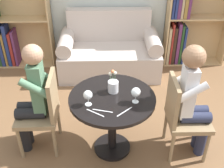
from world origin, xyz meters
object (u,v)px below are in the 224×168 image
object	(u,v)px
couch	(109,53)
wine_glass_right	(136,93)
bookshelf_left	(11,25)
chair_left	(44,110)
person_right	(194,99)
wine_glass_left	(88,95)
person_left	(32,98)
bookshelf_right	(188,19)
flower_vase	(113,85)
chair_right	(182,115)

from	to	relation	value
couch	wine_glass_right	world-z (taller)	couch
bookshelf_left	chair_left	distance (m)	2.06
person_right	wine_glass_left	distance (m)	1.03
person_left	wine_glass_right	xyz separation A→B (m)	(1.02, -0.15, 0.16)
person_left	wine_glass_right	distance (m)	1.04
bookshelf_left	person_right	world-z (taller)	bookshelf_left
bookshelf_right	wine_glass_right	size ratio (longest dim) A/B	9.98
wine_glass_left	flower_vase	xyz separation A→B (m)	(0.24, 0.21, -0.03)
bookshelf_right	person_left	xyz separation A→B (m)	(-2.03, -1.88, -0.10)
person_right	flower_vase	world-z (taller)	person_right
couch	wine_glass_left	world-z (taller)	couch
couch	wine_glass_left	xyz separation A→B (m)	(-0.23, -1.80, 0.50)
couch	wine_glass_left	distance (m)	1.88
couch	bookshelf_left	bearing A→B (deg)	169.84
chair_right	flower_vase	world-z (taller)	flower_vase
person_right	chair_left	bearing A→B (deg)	86.06
bookshelf_right	chair_right	world-z (taller)	bookshelf_right
bookshelf_left	chair_left	size ratio (longest dim) A/B	1.75
bookshelf_right	wine_glass_right	xyz separation A→B (m)	(-1.01, -2.03, 0.06)
bookshelf_right	wine_glass_right	world-z (taller)	bookshelf_right
chair_left	chair_right	size ratio (longest dim) A/B	1.00
couch	person_right	bearing A→B (deg)	-65.22
person_right	flower_vase	xyz separation A→B (m)	(-0.78, 0.13, 0.09)
wine_glass_right	flower_vase	xyz separation A→B (m)	(-0.21, 0.17, -0.03)
couch	person_right	xyz separation A→B (m)	(0.79, -1.72, 0.37)
couch	chair_right	xyz separation A→B (m)	(0.71, -1.72, 0.18)
wine_glass_right	person_right	bearing A→B (deg)	4.57
bookshelf_left	wine_glass_left	size ratio (longest dim) A/B	10.19
chair_right	person_right	bearing A→B (deg)	-90.11
person_right	wine_glass_left	bearing A→B (deg)	94.44
bookshelf_right	wine_glass_right	bearing A→B (deg)	-116.38
chair_left	wine_glass_right	distance (m)	0.99
person_left	chair_right	bearing A→B (deg)	84.97
chair_left	wine_glass_right	xyz separation A→B (m)	(0.93, -0.15, 0.31)
flower_vase	wine_glass_left	bearing A→B (deg)	-139.23
wine_glass_right	bookshelf_right	bearing A→B (deg)	63.62
wine_glass_left	flower_vase	world-z (taller)	flower_vase
bookshelf_right	chair_left	distance (m)	2.71
bookshelf_right	wine_glass_left	world-z (taller)	bookshelf_right
chair_left	person_right	world-z (taller)	person_right
couch	flower_vase	xyz separation A→B (m)	(0.01, -1.59, 0.46)
chair_right	person_left	size ratio (longest dim) A/B	0.73
chair_left	person_right	size ratio (longest dim) A/B	0.71
bookshelf_right	chair_right	size ratio (longest dim) A/B	1.75
person_left	person_right	xyz separation A→B (m)	(1.59, -0.10, 0.03)
bookshelf_left	chair_right	world-z (taller)	bookshelf_left
bookshelf_right	person_left	bearing A→B (deg)	-137.10
chair_right	person_right	world-z (taller)	person_right
bookshelf_left	wine_glass_left	bearing A→B (deg)	-57.98
bookshelf_right	chair_left	world-z (taller)	bookshelf_right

